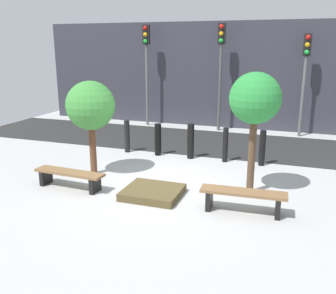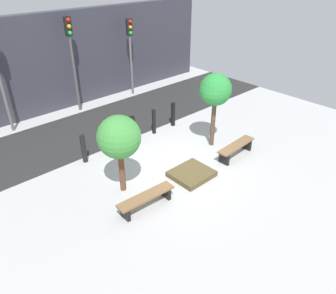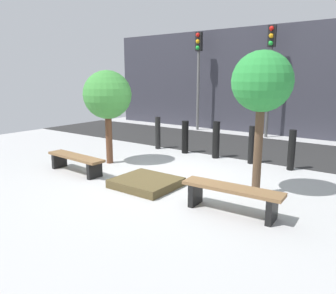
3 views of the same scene
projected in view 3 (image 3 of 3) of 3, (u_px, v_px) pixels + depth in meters
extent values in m
plane|color=#ABABAB|center=(165.00, 179.00, 7.61)|extent=(18.00, 18.00, 0.00)
cube|color=#272727|center=(244.00, 146.00, 11.22)|extent=(18.00, 3.62, 0.01)
cube|color=#33333D|center=(277.00, 81.00, 13.13)|extent=(16.20, 0.50, 4.31)
cube|color=black|center=(59.00, 161.00, 8.54)|extent=(0.12, 0.39, 0.37)
cube|color=black|center=(95.00, 170.00, 7.65)|extent=(0.12, 0.39, 0.37)
cube|color=brown|center=(75.00, 157.00, 8.05)|extent=(1.82, 0.48, 0.06)
cube|color=black|center=(195.00, 194.00, 6.06)|extent=(0.12, 0.40, 0.42)
cube|color=black|center=(272.00, 210.00, 5.31)|extent=(0.12, 0.40, 0.42)
cube|color=brown|center=(232.00, 188.00, 5.63)|extent=(1.78, 0.49, 0.06)
cube|color=brown|center=(146.00, 183.00, 7.07)|extent=(1.29, 1.16, 0.18)
cylinder|color=brown|center=(109.00, 136.00, 8.88)|extent=(0.18, 0.18, 1.51)
sphere|color=#3E8C3B|center=(107.00, 95.00, 8.64)|extent=(1.28, 1.28, 1.28)
cylinder|color=#4F3A28|center=(258.00, 148.00, 6.43)|extent=(0.17, 0.17, 1.92)
sphere|color=#2B8B3B|center=(262.00, 81.00, 6.16)|extent=(1.16, 1.16, 1.16)
cylinder|color=black|center=(158.00, 133.00, 10.71)|extent=(0.17, 0.17, 1.05)
cylinder|color=black|center=(185.00, 137.00, 10.10)|extent=(0.21, 0.21, 1.00)
cylinder|color=black|center=(216.00, 140.00, 9.48)|extent=(0.21, 0.21, 1.08)
cylinder|color=black|center=(251.00, 145.00, 8.87)|extent=(0.15, 0.15, 1.04)
cylinder|color=black|center=(292.00, 150.00, 8.25)|extent=(0.18, 0.18, 1.03)
cylinder|color=#5F5F5F|center=(198.00, 82.00, 14.25)|extent=(0.12, 0.12, 4.18)
cube|color=black|center=(199.00, 42.00, 13.89)|extent=(0.28, 0.16, 0.78)
sphere|color=red|center=(198.00, 35.00, 13.76)|extent=(0.17, 0.17, 0.17)
sphere|color=orange|center=(198.00, 41.00, 13.81)|extent=(0.17, 0.17, 0.17)
sphere|color=green|center=(198.00, 48.00, 13.87)|extent=(0.17, 0.17, 0.17)
cylinder|color=#4C4C4C|center=(269.00, 83.00, 12.45)|extent=(0.12, 0.12, 4.19)
cube|color=black|center=(272.00, 36.00, 12.09)|extent=(0.28, 0.16, 0.78)
sphere|color=red|center=(272.00, 28.00, 11.95)|extent=(0.17, 0.17, 0.17)
sphere|color=orange|center=(271.00, 36.00, 12.00)|extent=(0.17, 0.17, 0.17)
sphere|color=green|center=(271.00, 43.00, 12.06)|extent=(0.17, 0.17, 0.17)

